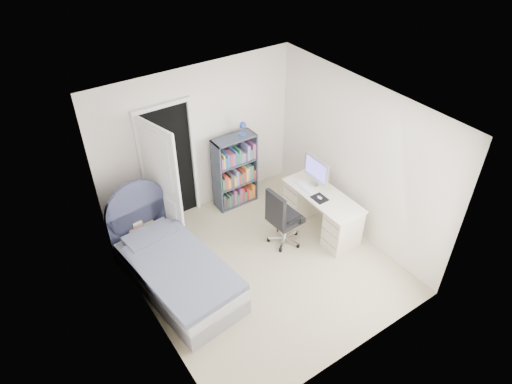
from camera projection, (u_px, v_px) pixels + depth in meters
room_shell at (263, 199)px, 6.02m from camera, size 3.50×3.70×2.60m
door at (164, 176)px, 6.82m from camera, size 0.92×0.81×2.06m
bed at (174, 269)px, 6.32m from camera, size 1.19×2.15×1.26m
nightstand at (140, 228)px, 6.86m from camera, size 0.39×0.39×0.58m
floor_lamp at (164, 206)px, 7.03m from camera, size 0.19×0.19×1.34m
bookcase at (236, 174)px, 7.65m from camera, size 0.72×0.31×1.53m
desk at (321, 209)px, 7.23m from camera, size 0.56×1.40×1.14m
office_chair at (281, 216)px, 6.82m from camera, size 0.52×0.53×1.01m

